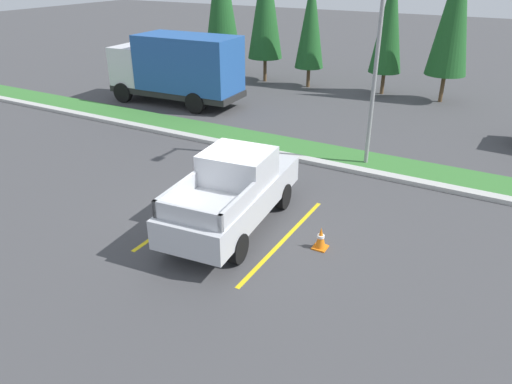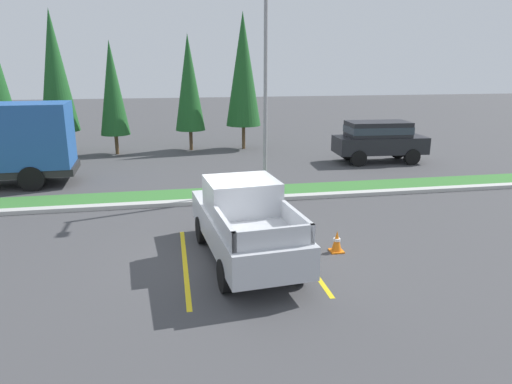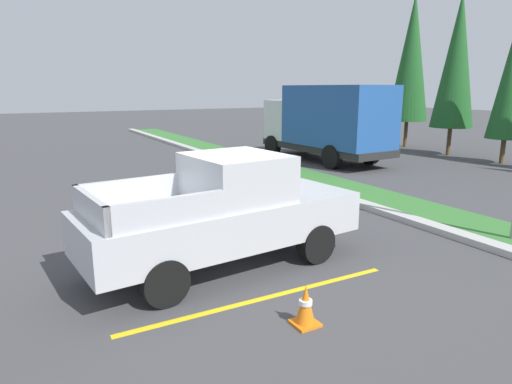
{
  "view_description": "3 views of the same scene",
  "coord_description": "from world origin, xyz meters",
  "px_view_note": "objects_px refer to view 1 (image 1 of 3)",
  "views": [
    {
      "loc": [
        6.88,
        -10.13,
        6.7
      ],
      "look_at": [
        1.4,
        -0.36,
        1.26
      ],
      "focal_mm": 33.79,
      "sensor_mm": 36.0,
      "label": 1
    },
    {
      "loc": [
        -1.13,
        -11.37,
        4.95
      ],
      "look_at": [
        1.3,
        1.69,
        1.28
      ],
      "focal_mm": 32.69,
      "sensor_mm": 36.0,
      "label": 2
    },
    {
      "loc": [
        7.91,
        -3.59,
        3.28
      ],
      "look_at": [
        0.23,
        0.66,
        1.24
      ],
      "focal_mm": 31.5,
      "sensor_mm": 36.0,
      "label": 3
    }
  ],
  "objects_px": {
    "traffic_cone": "(321,238)",
    "cypress_tree_center": "(311,21)",
    "cypress_tree_right_inner": "(390,19)",
    "cypress_tree_rightmost": "(456,7)",
    "street_light": "(377,42)",
    "pickup_truck_main": "(234,191)",
    "cargo_truck_distant": "(178,67)",
    "cypress_tree_left_inner": "(266,1)"
  },
  "relations": [
    {
      "from": "cypress_tree_rightmost",
      "to": "traffic_cone",
      "type": "bearing_deg",
      "value": -90.09
    },
    {
      "from": "street_light",
      "to": "cypress_tree_right_inner",
      "type": "relative_size",
      "value": 1.13
    },
    {
      "from": "street_light",
      "to": "cypress_tree_left_inner",
      "type": "relative_size",
      "value": 0.96
    },
    {
      "from": "cypress_tree_right_inner",
      "to": "cypress_tree_rightmost",
      "type": "xyz_separation_m",
      "value": [
        3.11,
        -0.13,
        0.72
      ]
    },
    {
      "from": "cargo_truck_distant",
      "to": "street_light",
      "type": "xyz_separation_m",
      "value": [
        10.81,
        -3.33,
        2.43
      ]
    },
    {
      "from": "street_light",
      "to": "cypress_tree_right_inner",
      "type": "bearing_deg",
      "value": 102.8
    },
    {
      "from": "cargo_truck_distant",
      "to": "cypress_tree_left_inner",
      "type": "distance_m",
      "value": 7.21
    },
    {
      "from": "pickup_truck_main",
      "to": "street_light",
      "type": "bearing_deg",
      "value": 73.18
    },
    {
      "from": "pickup_truck_main",
      "to": "cypress_tree_right_inner",
      "type": "distance_m",
      "value": 16.56
    },
    {
      "from": "cargo_truck_distant",
      "to": "cypress_tree_rightmost",
      "type": "bearing_deg",
      "value": 30.73
    },
    {
      "from": "cypress_tree_left_inner",
      "to": "pickup_truck_main",
      "type": "bearing_deg",
      "value": -64.4
    },
    {
      "from": "cypress_tree_center",
      "to": "pickup_truck_main",
      "type": "bearing_deg",
      "value": -73.34
    },
    {
      "from": "cargo_truck_distant",
      "to": "traffic_cone",
      "type": "xyz_separation_m",
      "value": [
        11.55,
        -9.26,
        -1.56
      ]
    },
    {
      "from": "pickup_truck_main",
      "to": "cargo_truck_distant",
      "type": "relative_size",
      "value": 0.78
    },
    {
      "from": "pickup_truck_main",
      "to": "cargo_truck_distant",
      "type": "xyz_separation_m",
      "value": [
        -9.0,
        9.3,
        0.81
      ]
    },
    {
      "from": "cypress_tree_rightmost",
      "to": "traffic_cone",
      "type": "relative_size",
      "value": 12.99
    },
    {
      "from": "street_light",
      "to": "cypress_tree_center",
      "type": "relative_size",
      "value": 1.2
    },
    {
      "from": "traffic_cone",
      "to": "cypress_tree_center",
      "type": "bearing_deg",
      "value": 114.79
    },
    {
      "from": "cypress_tree_right_inner",
      "to": "traffic_cone",
      "type": "distance_m",
      "value": 16.94
    },
    {
      "from": "cypress_tree_right_inner",
      "to": "cypress_tree_rightmost",
      "type": "bearing_deg",
      "value": -2.39
    },
    {
      "from": "pickup_truck_main",
      "to": "cypress_tree_right_inner",
      "type": "bearing_deg",
      "value": 91.91
    },
    {
      "from": "cargo_truck_distant",
      "to": "traffic_cone",
      "type": "bearing_deg",
      "value": -38.72
    },
    {
      "from": "cypress_tree_rightmost",
      "to": "cypress_tree_center",
      "type": "bearing_deg",
      "value": -176.72
    },
    {
      "from": "street_light",
      "to": "traffic_cone",
      "type": "relative_size",
      "value": 12.4
    },
    {
      "from": "street_light",
      "to": "cypress_tree_right_inner",
      "type": "xyz_separation_m",
      "value": [
        -2.35,
        10.34,
        -0.41
      ]
    },
    {
      "from": "cypress_tree_rightmost",
      "to": "traffic_cone",
      "type": "xyz_separation_m",
      "value": [
        -0.03,
        -16.14,
        -4.3
      ]
    },
    {
      "from": "pickup_truck_main",
      "to": "cypress_tree_center",
      "type": "height_order",
      "value": "cypress_tree_center"
    },
    {
      "from": "cargo_truck_distant",
      "to": "cypress_tree_left_inner",
      "type": "xyz_separation_m",
      "value": [
        1.42,
        6.53,
        2.7
      ]
    },
    {
      "from": "pickup_truck_main",
      "to": "cargo_truck_distant",
      "type": "bearing_deg",
      "value": 134.08
    },
    {
      "from": "cypress_tree_rightmost",
      "to": "cargo_truck_distant",
      "type": "bearing_deg",
      "value": -149.27
    },
    {
      "from": "cypress_tree_right_inner",
      "to": "pickup_truck_main",
      "type": "bearing_deg",
      "value": -88.09
    },
    {
      "from": "cypress_tree_left_inner",
      "to": "cypress_tree_right_inner",
      "type": "height_order",
      "value": "cypress_tree_left_inner"
    },
    {
      "from": "pickup_truck_main",
      "to": "cypress_tree_right_inner",
      "type": "height_order",
      "value": "cypress_tree_right_inner"
    },
    {
      "from": "pickup_truck_main",
      "to": "cypress_tree_right_inner",
      "type": "relative_size",
      "value": 0.82
    },
    {
      "from": "pickup_truck_main",
      "to": "traffic_cone",
      "type": "xyz_separation_m",
      "value": [
        2.54,
        0.04,
        -0.75
      ]
    },
    {
      "from": "cypress_tree_rightmost",
      "to": "pickup_truck_main",
      "type": "bearing_deg",
      "value": -99.03
    },
    {
      "from": "cypress_tree_center",
      "to": "cypress_tree_rightmost",
      "type": "distance_m",
      "value": 7.36
    },
    {
      "from": "cypress_tree_center",
      "to": "cypress_tree_rightmost",
      "type": "relative_size",
      "value": 0.79
    },
    {
      "from": "street_light",
      "to": "traffic_cone",
      "type": "bearing_deg",
      "value": -82.9
    },
    {
      "from": "cypress_tree_rightmost",
      "to": "cypress_tree_right_inner",
      "type": "bearing_deg",
      "value": 177.61
    },
    {
      "from": "street_light",
      "to": "cypress_tree_rightmost",
      "type": "relative_size",
      "value": 0.95
    },
    {
      "from": "pickup_truck_main",
      "to": "cypress_tree_center",
      "type": "relative_size",
      "value": 0.87
    }
  ]
}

